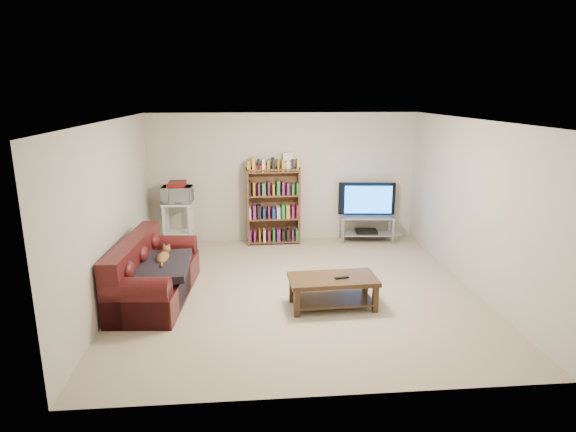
{
  "coord_description": "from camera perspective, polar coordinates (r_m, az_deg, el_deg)",
  "views": [
    {
      "loc": [
        -0.7,
        -6.39,
        2.76
      ],
      "look_at": [
        -0.1,
        0.4,
        1.0
      ],
      "focal_mm": 30.0,
      "sensor_mm": 36.0,
      "label": 1
    }
  ],
  "objects": [
    {
      "name": "bookshelf",
      "position": [
        8.9,
        -1.76,
        1.29
      ],
      "size": [
        0.99,
        0.33,
        1.42
      ],
      "rotation": [
        0.0,
        0.0,
        0.02
      ],
      "color": "brown",
      "rests_on": "floor"
    },
    {
      "name": "cat",
      "position": [
        6.81,
        -14.61,
        -4.82
      ],
      "size": [
        0.26,
        0.55,
        0.16
      ],
      "primitive_type": null,
      "rotation": [
        0.0,
        0.0,
        -0.08
      ],
      "color": "brown",
      "rests_on": "sofa"
    },
    {
      "name": "coffee_table",
      "position": [
        6.4,
        5.33,
        -8.29
      ],
      "size": [
        1.17,
        0.62,
        0.42
      ],
      "rotation": [
        0.0,
        0.0,
        0.04
      ],
      "color": "#392514",
      "rests_on": "floor"
    },
    {
      "name": "wall_right",
      "position": [
        7.31,
        21.04,
        1.18
      ],
      "size": [
        0.0,
        5.0,
        5.0
      ],
      "primitive_type": "plane",
      "rotation": [
        1.57,
        0.0,
        -1.57
      ],
      "color": "beige",
      "rests_on": "ground"
    },
    {
      "name": "ceiling",
      "position": [
        6.44,
        1.22,
        11.27
      ],
      "size": [
        5.0,
        5.0,
        0.0
      ],
      "primitive_type": "plane",
      "rotation": [
        3.14,
        0.0,
        0.0
      ],
      "color": "white",
      "rests_on": "ground"
    },
    {
      "name": "wall_back",
      "position": [
        9.05,
        -0.53,
        4.56
      ],
      "size": [
        5.0,
        0.0,
        5.0
      ],
      "primitive_type": "plane",
      "rotation": [
        1.57,
        0.0,
        0.0
      ],
      "color": "beige",
      "rests_on": "ground"
    },
    {
      "name": "microwave",
      "position": [
        8.75,
        -13.01,
        2.51
      ],
      "size": [
        0.54,
        0.38,
        0.29
      ],
      "primitive_type": "imported",
      "rotation": [
        0.0,
        0.0,
        -0.04
      ],
      "color": "silver",
      "rests_on": "microwave_stand"
    },
    {
      "name": "microwave_stand",
      "position": [
        8.85,
        -12.84,
        -0.36
      ],
      "size": [
        0.55,
        0.41,
        0.86
      ],
      "rotation": [
        0.0,
        0.0,
        -0.04
      ],
      "color": "silver",
      "rests_on": "floor"
    },
    {
      "name": "shelf_clutter",
      "position": [
        8.78,
        -1.17,
        6.36
      ],
      "size": [
        0.72,
        0.23,
        0.28
      ],
      "rotation": [
        0.0,
        0.0,
        0.02
      ],
      "color": "silver",
      "rests_on": "bookshelf"
    },
    {
      "name": "wall_left",
      "position": [
        6.82,
        -20.2,
        0.35
      ],
      "size": [
        0.0,
        5.0,
        5.0
      ],
      "primitive_type": "plane",
      "rotation": [
        1.57,
        0.0,
        1.57
      ],
      "color": "beige",
      "rests_on": "ground"
    },
    {
      "name": "television",
      "position": [
        9.13,
        9.4,
        1.92
      ],
      "size": [
        1.08,
        0.24,
        0.62
      ],
      "primitive_type": "imported",
      "rotation": [
        0.0,
        0.0,
        3.05
      ],
      "color": "black",
      "rests_on": "tv_stand"
    },
    {
      "name": "sofa",
      "position": [
        6.91,
        -15.98,
        -6.98
      ],
      "size": [
        1.0,
        2.02,
        0.84
      ],
      "rotation": [
        0.0,
        0.0,
        -0.08
      ],
      "color": "#421111",
      "rests_on": "floor"
    },
    {
      "name": "dvd_player",
      "position": [
        9.28,
        9.25,
        -1.79
      ],
      "size": [
        0.42,
        0.32,
        0.06
      ],
      "primitive_type": "cube",
      "rotation": [
        0.0,
        0.0,
        -0.1
      ],
      "color": "black",
      "rests_on": "tv_stand"
    },
    {
      "name": "game_boxes",
      "position": [
        8.72,
        -13.07,
        3.61
      ],
      "size": [
        0.32,
        0.28,
        0.05
      ],
      "primitive_type": "cube",
      "rotation": [
        0.0,
        0.0,
        -0.04
      ],
      "color": "maroon",
      "rests_on": "microwave"
    },
    {
      "name": "tv_stand",
      "position": [
        9.24,
        9.28,
        -0.92
      ],
      "size": [
        1.03,
        0.54,
        0.5
      ],
      "rotation": [
        0.0,
        0.0,
        -0.1
      ],
      "color": "#999EA3",
      "rests_on": "floor"
    },
    {
      "name": "floor",
      "position": [
        7.0,
        1.12,
        -8.76
      ],
      "size": [
        5.0,
        5.0,
        0.0
      ],
      "primitive_type": "plane",
      "color": "#BDA98C",
      "rests_on": "ground"
    },
    {
      "name": "wall_front",
      "position": [
        4.25,
        4.81,
        -7.13
      ],
      "size": [
        5.0,
        0.0,
        5.0
      ],
      "primitive_type": "plane",
      "rotation": [
        -1.57,
        0.0,
        0.0
      ],
      "color": "beige",
      "rests_on": "ground"
    },
    {
      "name": "blanket",
      "position": [
        6.67,
        -14.94,
        -5.81
      ],
      "size": [
        0.76,
        0.98,
        0.18
      ],
      "primitive_type": "cube",
      "rotation": [
        0.05,
        -0.04,
        -0.0
      ],
      "color": "black",
      "rests_on": "sofa"
    },
    {
      "name": "remote",
      "position": [
        6.33,
        6.39,
        -7.26
      ],
      "size": [
        0.19,
        0.09,
        0.02
      ],
      "primitive_type": "cube",
      "rotation": [
        0.0,
        0.0,
        0.19
      ],
      "color": "black",
      "rests_on": "coffee_table"
    }
  ]
}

